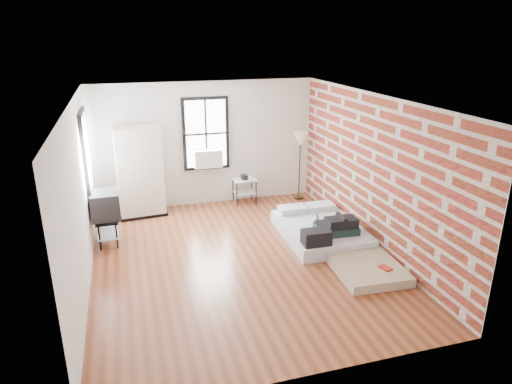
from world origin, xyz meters
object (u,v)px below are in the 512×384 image
object	(u,v)px
wardrobe	(139,172)
side_table	(244,184)
mattress_bare	(352,251)
mattress_main	(321,229)
floor_lamp	(300,143)
tv_stand	(106,207)

from	to	relation	value
wardrobe	side_table	xyz separation A→B (m)	(2.33, 0.07, -0.51)
mattress_bare	side_table	xyz separation A→B (m)	(-1.12, 3.20, 0.34)
side_table	mattress_bare	bearing A→B (deg)	-70.71
mattress_main	mattress_bare	size ratio (longest dim) A/B	0.96
mattress_bare	wardrobe	distance (m)	4.73
side_table	floor_lamp	xyz separation A→B (m)	(1.33, -0.07, 0.91)
tv_stand	side_table	bearing A→B (deg)	22.36
floor_lamp	tv_stand	bearing A→B (deg)	-163.96
wardrobe	floor_lamp	size ratio (longest dim) A/B	1.22
mattress_main	wardrobe	distance (m)	4.01
mattress_bare	wardrobe	bearing A→B (deg)	141.10
mattress_main	tv_stand	xyz separation A→B (m)	(-3.96, 0.93, 0.56)
mattress_main	mattress_bare	bearing A→B (deg)	-77.07
side_table	tv_stand	xyz separation A→B (m)	(-3.03, -1.33, 0.26)
mattress_main	side_table	size ratio (longest dim) A/B	2.88
mattress_main	side_table	bearing A→B (deg)	113.73
mattress_main	wardrobe	bearing A→B (deg)	147.52
side_table	tv_stand	size ratio (longest dim) A/B	0.68
wardrobe	floor_lamp	world-z (taller)	wardrobe
mattress_main	mattress_bare	world-z (taller)	mattress_main
side_table	tv_stand	bearing A→B (deg)	-156.38
wardrobe	side_table	world-z (taller)	wardrobe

